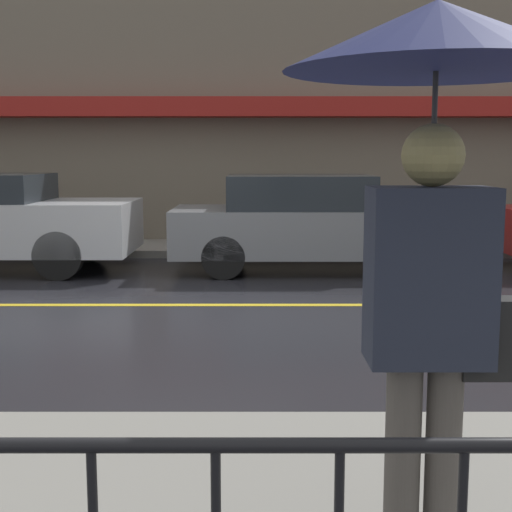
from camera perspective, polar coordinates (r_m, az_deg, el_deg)
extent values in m
plane|color=black|center=(8.29, -5.75, -3.94)|extent=(80.00, 80.00, 0.00)
cube|color=gray|center=(12.87, -3.74, 0.63)|extent=(28.00, 1.71, 0.13)
cube|color=gold|center=(8.29, -5.75, -3.91)|extent=(25.20, 0.12, 0.01)
cube|color=#706656|center=(13.82, -3.59, 13.11)|extent=(28.00, 0.30, 5.89)
cube|color=maroon|center=(13.37, -3.69, 11.80)|extent=(16.80, 0.55, 0.35)
cylinder|color=#4C4742|center=(2.87, 11.48, -16.14)|extent=(0.14, 0.14, 0.82)
cylinder|color=#4C4742|center=(2.91, 14.56, -15.95)|extent=(0.14, 0.14, 0.82)
cube|color=#232838|center=(2.68, 13.52, -1.54)|extent=(0.44, 0.27, 0.65)
sphere|color=#948753|center=(2.64, 13.83, 7.84)|extent=(0.23, 0.23, 0.23)
cylinder|color=#262628|center=(2.64, 13.78, 6.27)|extent=(0.02, 0.02, 0.73)
cone|color=#191E4C|center=(2.68, 14.14, 16.74)|extent=(1.08, 1.08, 0.24)
cube|color=black|center=(2.79, 18.26, -6.25)|extent=(0.24, 0.12, 0.30)
cylinder|color=black|center=(11.83, -13.55, 1.14)|extent=(0.69, 0.22, 0.69)
cylinder|color=black|center=(10.25, -15.67, 0.04)|extent=(0.69, 0.22, 0.69)
cube|color=slate|center=(10.69, 4.20, 2.02)|extent=(4.08, 1.72, 0.68)
cube|color=#1E2328|center=(10.64, 3.35, 5.16)|extent=(2.12, 1.59, 0.49)
cylinder|color=black|center=(11.63, 10.14, 0.94)|extent=(0.61, 0.22, 0.61)
cylinder|color=black|center=(10.16, 11.64, -0.10)|extent=(0.61, 0.22, 0.61)
cylinder|color=black|center=(11.45, -2.43, 0.95)|extent=(0.61, 0.22, 0.61)
cylinder|color=black|center=(9.96, -2.77, -0.11)|extent=(0.61, 0.22, 0.61)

